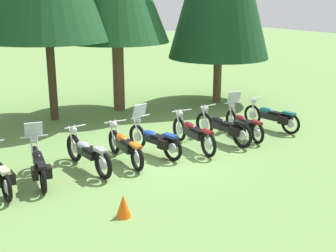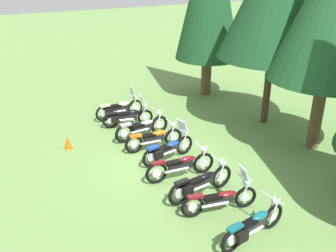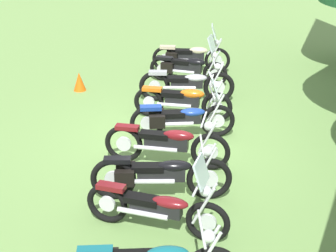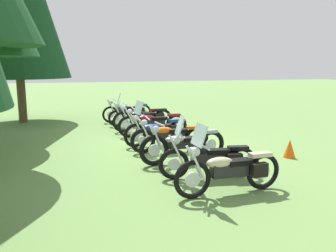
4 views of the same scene
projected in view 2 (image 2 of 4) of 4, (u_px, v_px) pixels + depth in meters
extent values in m
plane|color=#6B934C|center=(166.00, 162.00, 13.35)|extent=(80.00, 80.00, 0.00)
torus|color=black|center=(135.00, 107.00, 17.07)|extent=(0.13, 0.73, 0.72)
cylinder|color=silver|center=(135.00, 107.00, 17.07)|extent=(0.06, 0.29, 0.28)
torus|color=black|center=(104.00, 114.00, 16.42)|extent=(0.13, 0.73, 0.72)
cylinder|color=silver|center=(104.00, 114.00, 16.42)|extent=(0.06, 0.29, 0.28)
cube|color=black|center=(120.00, 108.00, 16.70)|extent=(0.24, 0.75, 0.26)
ellipsoid|color=beige|center=(124.00, 104.00, 16.72)|extent=(0.28, 0.54, 0.20)
cube|color=black|center=(115.00, 106.00, 16.55)|extent=(0.26, 0.50, 0.10)
cube|color=beige|center=(105.00, 106.00, 16.31)|extent=(0.21, 0.45, 0.08)
cylinder|color=silver|center=(133.00, 101.00, 16.98)|extent=(0.06, 0.34, 0.65)
cylinder|color=silver|center=(135.00, 102.00, 16.86)|extent=(0.06, 0.34, 0.65)
cylinder|color=silver|center=(132.00, 94.00, 16.75)|extent=(0.75, 0.08, 0.04)
sphere|color=silver|center=(134.00, 97.00, 16.83)|extent=(0.18, 0.18, 0.17)
cylinder|color=silver|center=(117.00, 112.00, 16.56)|extent=(0.12, 0.74, 0.08)
cube|color=silver|center=(132.00, 91.00, 16.68)|extent=(0.45, 0.18, 0.39)
cube|color=black|center=(107.00, 109.00, 16.59)|extent=(0.16, 0.33, 0.26)
cube|color=black|center=(109.00, 112.00, 16.33)|extent=(0.16, 0.33, 0.26)
torus|color=black|center=(145.00, 117.00, 16.16)|extent=(0.20, 0.67, 0.66)
cylinder|color=silver|center=(145.00, 117.00, 16.16)|extent=(0.09, 0.26, 0.25)
torus|color=black|center=(110.00, 121.00, 15.77)|extent=(0.20, 0.67, 0.66)
cylinder|color=silver|center=(110.00, 121.00, 15.77)|extent=(0.09, 0.26, 0.25)
cube|color=black|center=(128.00, 116.00, 15.92)|extent=(0.31, 0.75, 0.26)
ellipsoid|color=black|center=(132.00, 112.00, 15.91)|extent=(0.32, 0.55, 0.20)
cube|color=black|center=(123.00, 114.00, 15.81)|extent=(0.30, 0.52, 0.10)
cube|color=black|center=(112.00, 114.00, 15.67)|extent=(0.24, 0.46, 0.08)
cylinder|color=silver|center=(143.00, 110.00, 16.08)|extent=(0.10, 0.34, 0.65)
cylinder|color=silver|center=(144.00, 111.00, 15.96)|extent=(0.10, 0.34, 0.65)
cylinder|color=silver|center=(142.00, 103.00, 15.86)|extent=(0.67, 0.14, 0.04)
sphere|color=silver|center=(144.00, 106.00, 15.93)|extent=(0.19, 0.19, 0.17)
cylinder|color=silver|center=(125.00, 120.00, 15.81)|extent=(0.19, 0.73, 0.08)
cube|color=silver|center=(142.00, 99.00, 15.79)|extent=(0.46, 0.22, 0.39)
cube|color=black|center=(114.00, 117.00, 15.92)|extent=(0.19, 0.34, 0.26)
cube|color=black|center=(116.00, 119.00, 15.65)|extent=(0.19, 0.34, 0.26)
torus|color=black|center=(159.00, 125.00, 15.31)|extent=(0.21, 0.77, 0.76)
cylinder|color=silver|center=(159.00, 125.00, 15.31)|extent=(0.08, 0.29, 0.29)
torus|color=black|center=(124.00, 134.00, 14.55)|extent=(0.21, 0.77, 0.76)
cylinder|color=silver|center=(124.00, 134.00, 14.55)|extent=(0.08, 0.29, 0.29)
cube|color=black|center=(142.00, 127.00, 14.89)|extent=(0.31, 0.79, 0.22)
ellipsoid|color=#9EA0A8|center=(147.00, 122.00, 14.94)|extent=(0.34, 0.58, 0.17)
cube|color=black|center=(137.00, 125.00, 14.74)|extent=(0.32, 0.54, 0.10)
cube|color=#9EA0A8|center=(126.00, 125.00, 14.44)|extent=(0.25, 0.46, 0.08)
cylinder|color=silver|center=(157.00, 117.00, 15.22)|extent=(0.08, 0.34, 0.65)
cylinder|color=silver|center=(159.00, 119.00, 15.09)|extent=(0.08, 0.34, 0.65)
cylinder|color=silver|center=(156.00, 111.00, 14.98)|extent=(0.60, 0.11, 0.04)
sphere|color=silver|center=(158.00, 113.00, 15.07)|extent=(0.19, 0.19, 0.17)
cylinder|color=silver|center=(140.00, 131.00, 14.73)|extent=(0.17, 0.78, 0.08)
torus|color=black|center=(173.00, 137.00, 14.34)|extent=(0.14, 0.70, 0.70)
cylinder|color=silver|center=(173.00, 137.00, 14.34)|extent=(0.06, 0.26, 0.26)
torus|color=black|center=(134.00, 144.00, 13.79)|extent=(0.14, 0.70, 0.70)
cylinder|color=silver|center=(134.00, 144.00, 13.79)|extent=(0.06, 0.26, 0.26)
cube|color=black|center=(154.00, 138.00, 14.02)|extent=(0.23, 0.77, 0.26)
ellipsoid|color=#D16014|center=(159.00, 133.00, 14.03)|extent=(0.27, 0.55, 0.20)
cube|color=black|center=(148.00, 136.00, 13.89)|extent=(0.25, 0.52, 0.10)
cube|color=#D16014|center=(136.00, 136.00, 13.69)|extent=(0.20, 0.45, 0.08)
cylinder|color=silver|center=(171.00, 129.00, 14.26)|extent=(0.06, 0.34, 0.65)
cylinder|color=silver|center=(172.00, 131.00, 14.14)|extent=(0.06, 0.34, 0.65)
cylinder|color=silver|center=(170.00, 122.00, 14.03)|extent=(0.65, 0.06, 0.04)
sphere|color=silver|center=(172.00, 125.00, 14.11)|extent=(0.18, 0.18, 0.17)
cylinder|color=silver|center=(151.00, 142.00, 13.89)|extent=(0.11, 0.77, 0.08)
torus|color=black|center=(184.00, 145.00, 13.73)|extent=(0.25, 0.72, 0.72)
cylinder|color=silver|center=(184.00, 145.00, 13.73)|extent=(0.11, 0.28, 0.28)
torus|color=black|center=(151.00, 157.00, 12.90)|extent=(0.25, 0.72, 0.72)
cylinder|color=silver|center=(151.00, 157.00, 12.90)|extent=(0.11, 0.28, 0.28)
cube|color=black|center=(168.00, 149.00, 13.27)|extent=(0.37, 0.76, 0.21)
ellipsoid|color=navy|center=(173.00, 144.00, 13.34)|extent=(0.37, 0.56, 0.16)
cube|color=black|center=(164.00, 148.00, 13.12)|extent=(0.35, 0.53, 0.10)
cube|color=navy|center=(153.00, 148.00, 12.80)|extent=(0.29, 0.47, 0.08)
cylinder|color=silver|center=(182.00, 137.00, 13.63)|extent=(0.12, 0.34, 0.65)
cylinder|color=silver|center=(185.00, 139.00, 13.51)|extent=(0.12, 0.34, 0.65)
cylinder|color=silver|center=(182.00, 130.00, 13.39)|extent=(0.66, 0.18, 0.04)
sphere|color=silver|center=(184.00, 132.00, 13.49)|extent=(0.20, 0.20, 0.17)
cylinder|color=silver|center=(167.00, 153.00, 13.12)|extent=(0.24, 0.73, 0.08)
cube|color=silver|center=(182.00, 125.00, 13.32)|extent=(0.46, 0.24, 0.39)
cube|color=black|center=(153.00, 151.00, 13.09)|extent=(0.21, 0.34, 0.26)
cube|color=black|center=(159.00, 155.00, 12.85)|extent=(0.21, 0.34, 0.26)
torus|color=black|center=(203.00, 163.00, 12.53)|extent=(0.14, 0.74, 0.74)
cylinder|color=silver|center=(203.00, 163.00, 12.53)|extent=(0.06, 0.29, 0.29)
torus|color=black|center=(156.00, 173.00, 11.95)|extent=(0.14, 0.74, 0.74)
cylinder|color=silver|center=(156.00, 173.00, 11.95)|extent=(0.06, 0.29, 0.29)
cube|color=black|center=(181.00, 165.00, 12.19)|extent=(0.22, 0.82, 0.26)
ellipsoid|color=maroon|center=(187.00, 159.00, 12.21)|extent=(0.26, 0.59, 0.20)
cube|color=black|center=(174.00, 163.00, 12.06)|extent=(0.24, 0.55, 0.10)
cube|color=maroon|center=(159.00, 163.00, 11.83)|extent=(0.19, 0.45, 0.08)
cylinder|color=silver|center=(201.00, 154.00, 12.44)|extent=(0.06, 0.34, 0.65)
cylinder|color=silver|center=(203.00, 156.00, 12.33)|extent=(0.06, 0.34, 0.65)
cylinder|color=silver|center=(200.00, 146.00, 12.22)|extent=(0.67, 0.07, 0.04)
sphere|color=silver|center=(203.00, 149.00, 12.30)|extent=(0.18, 0.18, 0.17)
cylinder|color=silver|center=(177.00, 170.00, 12.07)|extent=(0.12, 0.82, 0.08)
torus|color=black|center=(221.00, 177.00, 11.73)|extent=(0.22, 0.77, 0.76)
cylinder|color=silver|center=(221.00, 177.00, 11.73)|extent=(0.09, 0.30, 0.30)
torus|color=black|center=(179.00, 194.00, 10.91)|extent=(0.22, 0.77, 0.76)
cylinder|color=silver|center=(179.00, 194.00, 10.91)|extent=(0.09, 0.30, 0.30)
cube|color=black|center=(201.00, 182.00, 11.27)|extent=(0.30, 0.80, 0.23)
ellipsoid|color=black|center=(207.00, 176.00, 11.33)|extent=(0.31, 0.59, 0.18)
cube|color=black|center=(195.00, 181.00, 11.12)|extent=(0.29, 0.55, 0.10)
cube|color=black|center=(182.00, 182.00, 10.80)|extent=(0.23, 0.46, 0.08)
cylinder|color=silver|center=(219.00, 168.00, 11.62)|extent=(0.09, 0.34, 0.65)
cylinder|color=silver|center=(222.00, 170.00, 11.52)|extent=(0.09, 0.34, 0.65)
cylinder|color=silver|center=(219.00, 160.00, 11.39)|extent=(0.68, 0.14, 0.04)
sphere|color=silver|center=(221.00, 163.00, 11.49)|extent=(0.19, 0.19, 0.17)
cylinder|color=silver|center=(199.00, 188.00, 11.13)|extent=(0.20, 0.79, 0.08)
cube|color=black|center=(182.00, 186.00, 11.08)|extent=(0.19, 0.34, 0.26)
cube|color=black|center=(188.00, 191.00, 10.86)|extent=(0.19, 0.34, 0.26)
torus|color=black|center=(245.00, 197.00, 10.82)|extent=(0.20, 0.68, 0.67)
cylinder|color=silver|center=(245.00, 197.00, 10.82)|extent=(0.09, 0.26, 0.26)
torus|color=black|center=(193.00, 207.00, 10.41)|extent=(0.20, 0.68, 0.67)
cylinder|color=silver|center=(193.00, 207.00, 10.41)|extent=(0.09, 0.26, 0.26)
cube|color=black|center=(220.00, 199.00, 10.58)|extent=(0.30, 0.81, 0.21)
ellipsoid|color=maroon|center=(227.00, 194.00, 10.58)|extent=(0.31, 0.59, 0.16)
cube|color=black|center=(212.00, 198.00, 10.48)|extent=(0.29, 0.55, 0.10)
cube|color=maroon|center=(196.00, 197.00, 10.30)|extent=(0.23, 0.46, 0.08)
cylinder|color=silver|center=(243.00, 187.00, 10.75)|extent=(0.10, 0.34, 0.65)
cylinder|color=silver|center=(245.00, 190.00, 10.63)|extent=(0.10, 0.34, 0.65)
cylinder|color=silver|center=(243.00, 179.00, 10.53)|extent=(0.72, 0.15, 0.04)
sphere|color=silver|center=(245.00, 182.00, 10.60)|extent=(0.19, 0.19, 0.17)
cylinder|color=silver|center=(215.00, 205.00, 10.47)|extent=(0.20, 0.79, 0.08)
cube|color=silver|center=(244.00, 173.00, 10.46)|extent=(0.46, 0.22, 0.39)
torus|color=black|center=(273.00, 216.00, 10.01)|extent=(0.23, 0.71, 0.70)
cylinder|color=silver|center=(273.00, 216.00, 10.01)|extent=(0.10, 0.28, 0.27)
torus|color=black|center=(232.00, 240.00, 9.17)|extent=(0.23, 0.71, 0.70)
cylinder|color=silver|center=(232.00, 240.00, 9.17)|extent=(0.10, 0.28, 0.27)
cube|color=black|center=(254.00, 224.00, 9.55)|extent=(0.33, 0.78, 0.25)
ellipsoid|color=#14606B|center=(260.00, 216.00, 9.60)|extent=(0.33, 0.57, 0.20)
cube|color=black|center=(248.00, 223.00, 9.38)|extent=(0.31, 0.54, 0.10)
cube|color=#14606B|center=(235.00, 228.00, 9.08)|extent=(0.25, 0.46, 0.08)
cylinder|color=silver|center=(271.00, 206.00, 9.91)|extent=(0.11, 0.34, 0.65)
cylinder|color=silver|center=(275.00, 209.00, 9.81)|extent=(0.11, 0.34, 0.65)
cylinder|color=silver|center=(272.00, 198.00, 9.67)|extent=(0.75, 0.19, 0.04)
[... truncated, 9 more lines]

